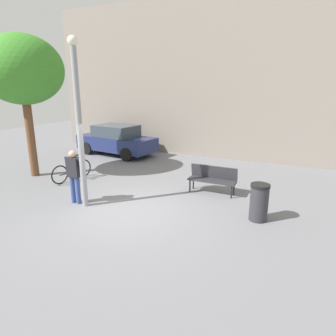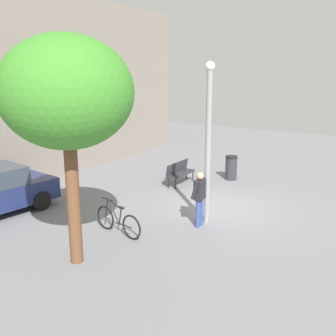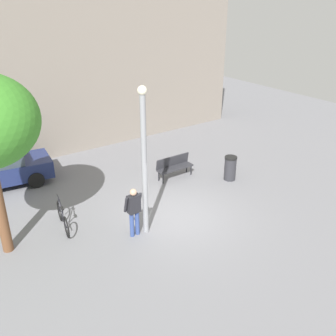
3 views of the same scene
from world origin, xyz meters
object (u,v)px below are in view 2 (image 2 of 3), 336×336
person_by_lamppost (199,195)px  trash_bin (231,168)px  lamppost (208,139)px  plaza_tree (67,94)px  bicycle_black (118,221)px  park_bench (179,171)px

person_by_lamppost → trash_bin: bearing=12.7°
lamppost → trash_bin: lamppost is taller
plaza_tree → bicycle_black: size_ratio=2.99×
person_by_lamppost → trash_bin: size_ratio=1.63×
lamppost → bicycle_black: lamppost is taller
park_bench → trash_bin: size_ratio=1.57×
person_by_lamppost → trash_bin: (5.29, 1.19, -0.45)m
trash_bin → bicycle_black: bearing=175.8°
bicycle_black → trash_bin: (7.02, -0.51, 0.13)m
person_by_lamppost → bicycle_black: (-1.72, 1.71, -0.58)m
lamppost → park_bench: (3.13, 2.76, -2.07)m
lamppost → person_by_lamppost: (-0.40, 0.05, -1.65)m
lamppost → park_bench: bearing=41.4°
park_bench → bicycle_black: bicycle_black is taller
lamppost → person_by_lamppost: 1.69m
park_bench → plaza_tree: size_ratio=0.30×
person_by_lamppost → plaza_tree: bearing=156.7°
person_by_lamppost → park_bench: person_by_lamppost is taller
lamppost → bicycle_black: size_ratio=2.68×
plaza_tree → bicycle_black: bearing=5.5°
lamppost → plaza_tree: bearing=158.2°
person_by_lamppost → lamppost: bearing=-7.0°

